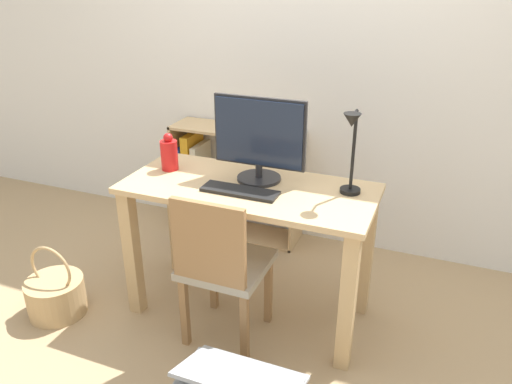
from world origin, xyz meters
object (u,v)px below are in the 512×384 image
at_px(chair, 221,264).
at_px(basket, 56,295).
at_px(vase, 169,154).
at_px(monitor, 259,137).
at_px(desk_lamp, 352,146).
at_px(bookshelf, 217,183).
at_px(keyboard, 240,191).

bearing_deg(chair, basket, -169.31).
height_order(vase, basket, vase).
distance_m(monitor, desk_lamp, 0.47).
relative_size(vase, bookshelf, 0.23).
distance_m(chair, basket, 1.02).
xyz_separation_m(keyboard, basket, (-0.97, -0.33, -0.66)).
distance_m(vase, bookshelf, 0.90).
distance_m(keyboard, basket, 1.22).
relative_size(keyboard, basket, 0.91).
height_order(desk_lamp, bookshelf, desk_lamp).
distance_m(desk_lamp, chair, 0.83).
bearing_deg(keyboard, desk_lamp, 16.42).
height_order(vase, desk_lamp, desk_lamp).
height_order(vase, chair, vase).
bearing_deg(vase, monitor, 5.30).
distance_m(desk_lamp, basket, 1.79).
distance_m(monitor, basket, 1.43).
relative_size(vase, desk_lamp, 0.49).
height_order(bookshelf, basket, bookshelf).
relative_size(keyboard, bookshelf, 0.43).
height_order(chair, basket, chair).
relative_size(keyboard, vase, 1.87).
height_order(vase, bookshelf, vase).
xyz_separation_m(keyboard, chair, (-0.02, -0.18, -0.31)).
distance_m(vase, chair, 0.68).
distance_m(chair, bookshelf, 1.21).
xyz_separation_m(desk_lamp, basket, (-1.47, -0.47, -0.90)).
bearing_deg(keyboard, vase, 163.38).
distance_m(monitor, keyboard, 0.29).
height_order(keyboard, desk_lamp, desk_lamp).
bearing_deg(bookshelf, keyboard, -57.48).
distance_m(desk_lamp, bookshelf, 1.45).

